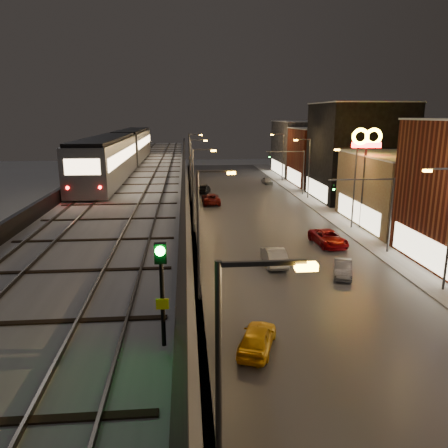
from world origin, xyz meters
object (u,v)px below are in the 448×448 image
car_far_white (204,189)px  car_onc_dark (328,239)px  car_near_white (274,257)px  car_onc_silver (343,269)px  car_taxi (257,339)px  rail_signal (161,275)px  car_mid_silver (211,199)px  car_onc_red (267,181)px  subway_train (123,150)px

car_far_white → car_onc_dark: (10.84, -30.36, -0.02)m
car_near_white → car_onc_silver: (4.89, -3.10, -0.14)m
car_near_white → car_taxi: bearing=74.9°
rail_signal → car_mid_silver: (4.16, 50.95, -7.88)m
car_onc_silver → car_near_white: bearing=166.0°
rail_signal → car_near_white: bearing=71.9°
car_mid_silver → car_onc_red: (11.37, 17.45, -0.12)m
car_taxi → car_far_white: size_ratio=0.94×
rail_signal → car_onc_red: rail_signal is taller
car_mid_silver → car_far_white: size_ratio=1.19×
car_taxi → car_onc_silver: car_taxi is taller
rail_signal → car_near_white: 26.82m
car_far_white → rail_signal: bearing=99.0°
rail_signal → car_onc_silver: bearing=58.9°
car_mid_silver → car_onc_silver: (8.69, -29.68, -0.11)m
car_taxi → car_onc_dark: size_ratio=0.78×
car_taxi → car_onc_red: (11.22, 57.59, -0.09)m
subway_train → car_far_white: bearing=63.2°
subway_train → rail_signal: subway_train is taller
rail_signal → car_onc_silver: size_ratio=0.74×
car_taxi → car_near_white: size_ratio=0.89×
subway_train → car_taxi: size_ratio=9.67×
subway_train → car_near_white: bearing=-47.9°
subway_train → car_near_white: 22.80m
car_far_white → car_onc_dark: size_ratio=0.83×
car_onc_silver → car_mid_silver: bearing=124.7°
subway_train → car_onc_dark: 24.65m
rail_signal → car_far_white: bearing=86.6°
car_near_white → car_far_white: car_near_white is taller
rail_signal → car_taxi: (4.31, 10.80, -7.91)m
car_onc_dark → car_onc_silver: bearing=-106.1°
car_onc_dark → car_onc_red: size_ratio=1.46×
car_onc_silver → car_far_white: bearing=122.0°
car_near_white → car_onc_red: size_ratio=1.28×
car_near_white → car_mid_silver: car_near_white is taller
car_mid_silver → car_far_white: 8.92m
subway_train → car_onc_red: bearing=52.1°
rail_signal → subway_train: bearing=99.0°
car_near_white → car_onc_red: car_near_white is taller
car_onc_silver → car_onc_dark: bearing=98.1°
car_taxi → car_onc_silver: 13.51m
car_mid_silver → car_onc_silver: 30.92m
car_onc_red → car_far_white: bearing=-150.5°
car_near_white → car_mid_silver: 26.85m
car_mid_silver → car_onc_red: car_mid_silver is taller
subway_train → car_mid_silver: bearing=45.3°
car_far_white → car_onc_silver: (9.34, -38.57, -0.13)m
car_mid_silver → car_onc_dark: car_onc_dark is taller
car_taxi → car_onc_red: car_taxi is taller
subway_train → car_mid_silver: size_ratio=7.59×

